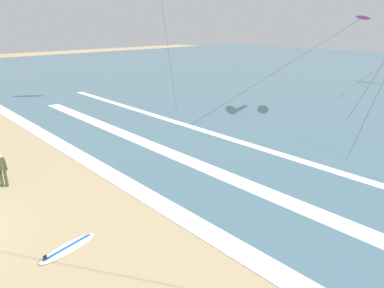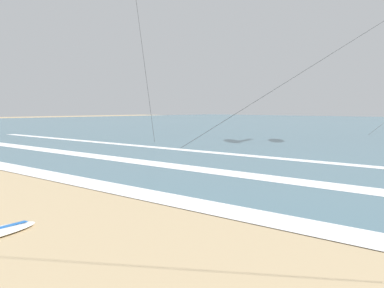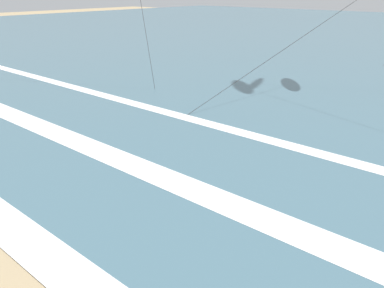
% 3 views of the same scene
% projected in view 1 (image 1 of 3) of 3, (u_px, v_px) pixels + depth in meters
% --- Properties ---
extents(wave_foam_shoreline, '(43.84, 0.96, 0.01)m').
position_uv_depth(wave_foam_shoreline, '(124.00, 182.00, 16.35)').
color(wave_foam_shoreline, white).
rests_on(wave_foam_shoreline, ocean_surface).
extents(wave_foam_mid_break, '(36.91, 1.01, 0.01)m').
position_uv_depth(wave_foam_mid_break, '(187.00, 160.00, 19.00)').
color(wave_foam_mid_break, white).
rests_on(wave_foam_mid_break, ocean_surface).
extents(wave_foam_outer_break, '(43.61, 0.65, 0.01)m').
position_uv_depth(wave_foam_outer_break, '(231.00, 139.00, 22.38)').
color(wave_foam_outer_break, white).
rests_on(wave_foam_outer_break, ocean_surface).
extents(surfer_foreground_main, '(0.37, 0.47, 1.60)m').
position_uv_depth(surfer_foreground_main, '(1.00, 167.00, 15.66)').
color(surfer_foreground_main, '#384223').
rests_on(surfer_foreground_main, ground).
extents(surfboard_foreground_flat, '(0.99, 2.18, 0.25)m').
position_uv_depth(surfboard_foreground_flat, '(68.00, 248.00, 11.54)').
color(surfboard_foreground_flat, silver).
rests_on(surfboard_foreground_flat, ground).
extents(kite_magenta_low_near, '(8.08, 12.40, 7.71)m').
position_uv_depth(kite_magenta_low_near, '(362.00, 18.00, 25.30)').
color(kite_magenta_low_near, '#CC2384').
rests_on(kite_magenta_low_near, ground).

